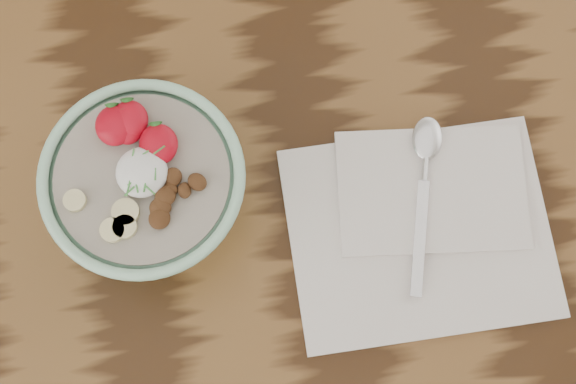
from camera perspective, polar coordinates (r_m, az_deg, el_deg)
name	(u,v)px	position (r cm, az deg, el deg)	size (l,w,h in cm)	color
table	(142,234)	(98.44, -10.35, -2.96)	(160.00, 90.00, 75.00)	#331D0C
breakfast_bowl	(148,187)	(82.65, -9.90, 0.35)	(20.26, 20.26, 13.28)	#A1D9B5
napkin	(422,224)	(88.06, 9.49, -2.25)	(28.23, 23.90, 1.72)	silver
spoon	(425,163)	(88.32, 9.75, 2.07)	(7.51, 19.80, 1.04)	silver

